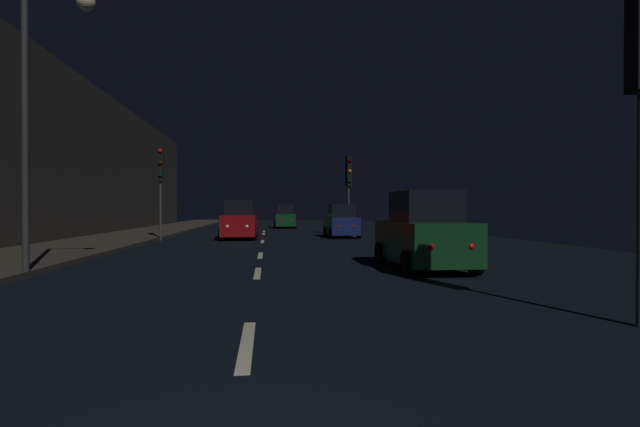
{
  "coord_description": "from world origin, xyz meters",
  "views": [
    {
      "loc": [
        0.25,
        -2.89,
        1.63
      ],
      "look_at": [
        2.35,
        16.48,
        1.46
      ],
      "focal_mm": 27.23,
      "sensor_mm": 36.0,
      "label": 1
    }
  ],
  "objects_px": {
    "traffic_light_far_left": "(160,171)",
    "traffic_light_far_right": "(349,178)",
    "car_parked_right_far": "(341,222)",
    "car_approaching_headlights": "(239,221)",
    "car_parked_right_near": "(424,233)",
    "streetlamp_overhead": "(46,86)",
    "car_distant_taillights": "(285,217)"
  },
  "relations": [
    {
      "from": "streetlamp_overhead",
      "to": "traffic_light_far_left",
      "type": "bearing_deg",
      "value": 91.12
    },
    {
      "from": "traffic_light_far_left",
      "to": "car_parked_right_far",
      "type": "relative_size",
      "value": 1.31
    },
    {
      "from": "traffic_light_far_left",
      "to": "car_parked_right_near",
      "type": "height_order",
      "value": "traffic_light_far_left"
    },
    {
      "from": "car_parked_right_near",
      "to": "car_distant_taillights",
      "type": "bearing_deg",
      "value": 5.42
    },
    {
      "from": "traffic_light_far_left",
      "to": "traffic_light_far_right",
      "type": "xyz_separation_m",
      "value": [
        10.61,
        3.89,
        -0.02
      ]
    },
    {
      "from": "traffic_light_far_right",
      "to": "car_distant_taillights",
      "type": "xyz_separation_m",
      "value": [
        -3.56,
        11.93,
        -2.68
      ]
    },
    {
      "from": "traffic_light_far_right",
      "to": "traffic_light_far_left",
      "type": "bearing_deg",
      "value": -83.83
    },
    {
      "from": "streetlamp_overhead",
      "to": "traffic_light_far_right",
      "type": "bearing_deg",
      "value": 59.64
    },
    {
      "from": "traffic_light_far_left",
      "to": "car_parked_right_far",
      "type": "xyz_separation_m",
      "value": [
        9.81,
        1.68,
        -2.75
      ]
    },
    {
      "from": "streetlamp_overhead",
      "to": "car_parked_right_far",
      "type": "bearing_deg",
      "value": 58.3
    },
    {
      "from": "car_parked_right_far",
      "to": "streetlamp_overhead",
      "type": "bearing_deg",
      "value": 148.3
    },
    {
      "from": "traffic_light_far_left",
      "to": "traffic_light_far_right",
      "type": "distance_m",
      "value": 11.3
    },
    {
      "from": "traffic_light_far_right",
      "to": "car_distant_taillights",
      "type": "distance_m",
      "value": 12.73
    },
    {
      "from": "traffic_light_far_right",
      "to": "car_approaching_headlights",
      "type": "xyz_separation_m",
      "value": [
        -6.58,
        -3.1,
        -2.63
      ]
    },
    {
      "from": "traffic_light_far_left",
      "to": "car_approaching_headlights",
      "type": "xyz_separation_m",
      "value": [
        4.03,
        0.79,
        -2.65
      ]
    },
    {
      "from": "car_parked_right_far",
      "to": "car_approaching_headlights",
      "type": "bearing_deg",
      "value": 98.73
    },
    {
      "from": "traffic_light_far_left",
      "to": "car_distant_taillights",
      "type": "distance_m",
      "value": 17.54
    },
    {
      "from": "traffic_light_far_right",
      "to": "streetlamp_overhead",
      "type": "xyz_separation_m",
      "value": [
        -10.34,
        -17.66,
        0.98
      ]
    },
    {
      "from": "traffic_light_far_right",
      "to": "car_parked_right_near",
      "type": "height_order",
      "value": "traffic_light_far_right"
    },
    {
      "from": "car_parked_right_far",
      "to": "car_parked_right_near",
      "type": "distance_m",
      "value": 14.84
    },
    {
      "from": "traffic_light_far_right",
      "to": "car_parked_right_far",
      "type": "height_order",
      "value": "traffic_light_far_right"
    },
    {
      "from": "streetlamp_overhead",
      "to": "car_distant_taillights",
      "type": "relative_size",
      "value": 1.72
    },
    {
      "from": "car_distant_taillights",
      "to": "car_parked_right_near",
      "type": "bearing_deg",
      "value": -174.58
    },
    {
      "from": "car_approaching_headlights",
      "to": "car_distant_taillights",
      "type": "height_order",
      "value": "car_approaching_headlights"
    },
    {
      "from": "streetlamp_overhead",
      "to": "car_distant_taillights",
      "type": "xyz_separation_m",
      "value": [
        6.79,
        29.59,
        -3.66
      ]
    },
    {
      "from": "streetlamp_overhead",
      "to": "car_approaching_headlights",
      "type": "bearing_deg",
      "value": 75.51
    },
    {
      "from": "traffic_light_far_left",
      "to": "car_distant_taillights",
      "type": "bearing_deg",
      "value": 147.26
    },
    {
      "from": "traffic_light_far_right",
      "to": "car_parked_right_near",
      "type": "bearing_deg",
      "value": -16.68
    },
    {
      "from": "traffic_light_far_right",
      "to": "streetlamp_overhead",
      "type": "distance_m",
      "value": 20.49
    },
    {
      "from": "traffic_light_far_left",
      "to": "streetlamp_overhead",
      "type": "relative_size",
      "value": 0.72
    },
    {
      "from": "car_approaching_headlights",
      "to": "car_parked_right_near",
      "type": "bearing_deg",
      "value": 22.49
    },
    {
      "from": "streetlamp_overhead",
      "to": "car_parked_right_far",
      "type": "relative_size",
      "value": 1.81
    }
  ]
}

